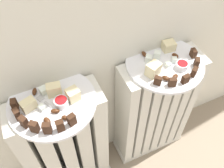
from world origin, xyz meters
name	(u,v)px	position (x,y,z in m)	size (l,w,h in m)	color
radiator_left	(66,146)	(-0.22, 0.28, 0.31)	(0.36, 0.13, 0.62)	silver
radiator_right	(154,111)	(0.22, 0.28, 0.31)	(0.36, 0.13, 0.62)	silver
plate_left	(52,102)	(-0.22, 0.28, 0.63)	(0.29, 0.29, 0.01)	white
plate_right	(165,63)	(0.22, 0.28, 0.63)	(0.29, 0.29, 0.01)	white
dark_cake_slice_left_0	(15,105)	(-0.33, 0.30, 0.66)	(0.02, 0.02, 0.04)	#382114
dark_cake_slice_left_1	(17,114)	(-0.33, 0.26, 0.66)	(0.02, 0.02, 0.04)	#382114
dark_cake_slice_left_2	(24,122)	(-0.32, 0.22, 0.66)	(0.02, 0.02, 0.04)	#382114
dark_cake_slice_left_3	(34,127)	(-0.29, 0.19, 0.66)	(0.02, 0.02, 0.04)	#382114
dark_cake_slice_left_4	(47,128)	(-0.26, 0.17, 0.66)	(0.02, 0.02, 0.04)	#382114
dark_cake_slice_left_5	(60,126)	(-0.22, 0.17, 0.66)	(0.02, 0.02, 0.04)	#382114
dark_cake_slice_left_6	(72,120)	(-0.18, 0.17, 0.66)	(0.02, 0.02, 0.04)	#382114
marble_cake_slice_left_0	(54,90)	(-0.20, 0.30, 0.66)	(0.05, 0.03, 0.05)	beige
marble_cake_slice_left_1	(29,105)	(-0.29, 0.28, 0.65)	(0.05, 0.03, 0.04)	beige
marble_cake_slice_left_2	(73,95)	(-0.15, 0.26, 0.66)	(0.04, 0.04, 0.04)	beige
turkish_delight_left_0	(42,108)	(-0.25, 0.26, 0.64)	(0.02, 0.02, 0.02)	white
turkish_delight_left_1	(44,91)	(-0.23, 0.32, 0.65)	(0.02, 0.02, 0.02)	white
medjool_date_left_0	(55,111)	(-0.22, 0.23, 0.64)	(0.03, 0.02, 0.01)	#4C2814
medjool_date_left_1	(65,118)	(-0.20, 0.20, 0.64)	(0.02, 0.02, 0.02)	#4C2814
medjool_date_left_2	(34,92)	(-0.26, 0.34, 0.64)	(0.03, 0.01, 0.02)	#4C2814
medjool_date_left_3	(47,121)	(-0.25, 0.21, 0.64)	(0.03, 0.02, 0.02)	#4C2814
jam_bowl_left	(61,102)	(-0.19, 0.25, 0.65)	(0.05, 0.05, 0.03)	white
dark_cake_slice_right_0	(158,81)	(0.14, 0.20, 0.65)	(0.03, 0.02, 0.03)	#382114
dark_cake_slice_right_1	(172,82)	(0.18, 0.17, 0.65)	(0.03, 0.02, 0.03)	#382114
dark_cake_slice_right_2	(186,79)	(0.23, 0.17, 0.65)	(0.03, 0.02, 0.03)	#382114
dark_cake_slice_right_3	(194,72)	(0.27, 0.18, 0.65)	(0.03, 0.02, 0.03)	#382114
dark_cake_slice_right_4	(197,63)	(0.31, 0.22, 0.65)	(0.03, 0.02, 0.03)	#382114
dark_cake_slice_right_5	(193,53)	(0.33, 0.26, 0.65)	(0.03, 0.02, 0.03)	#382114
marble_cake_slice_right_0	(169,46)	(0.26, 0.33, 0.65)	(0.05, 0.04, 0.04)	beige
marble_cake_slice_right_1	(153,69)	(0.14, 0.25, 0.66)	(0.05, 0.04, 0.05)	beige
turkish_delight_right_0	(157,54)	(0.20, 0.32, 0.65)	(0.02, 0.02, 0.02)	white
turkish_delight_right_1	(174,60)	(0.25, 0.27, 0.64)	(0.02, 0.02, 0.02)	white
turkish_delight_right_2	(168,65)	(0.21, 0.26, 0.64)	(0.02, 0.02, 0.02)	white
turkish_delight_right_3	(149,59)	(0.16, 0.31, 0.65)	(0.02, 0.02, 0.02)	white
medjool_date_right_0	(144,54)	(0.16, 0.34, 0.64)	(0.03, 0.02, 0.02)	#4C2814
medjool_date_right_1	(175,77)	(0.21, 0.20, 0.64)	(0.03, 0.02, 0.01)	#4C2814
medjool_date_right_2	(166,78)	(0.17, 0.21, 0.64)	(0.03, 0.02, 0.02)	#4C2814
medjool_date_right_3	(175,56)	(0.26, 0.29, 0.64)	(0.03, 0.02, 0.02)	#4C2814
jam_bowl_right	(182,65)	(0.25, 0.23, 0.65)	(0.05, 0.05, 0.03)	white
fork	(47,103)	(-0.23, 0.28, 0.64)	(0.06, 0.10, 0.00)	#B7B7BC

